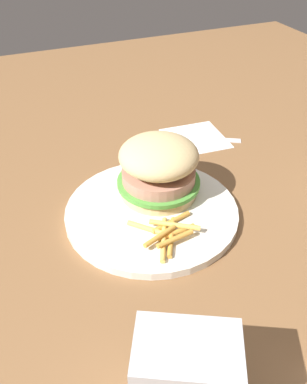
% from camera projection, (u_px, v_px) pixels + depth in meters
% --- Properties ---
extents(ground_plane, '(1.60, 1.60, 0.00)m').
position_uv_depth(ground_plane, '(152.00, 215.00, 0.61)').
color(ground_plane, brown).
extents(plate, '(0.25, 0.25, 0.01)m').
position_uv_depth(plate, '(154.00, 211.00, 0.61)').
color(plate, silver).
rests_on(plate, ground_plane).
extents(sandwich, '(0.13, 0.13, 0.09)m').
position_uv_depth(sandwich, '(159.00, 167.00, 0.61)').
color(sandwich, tan).
rests_on(sandwich, plate).
extents(fries_pile, '(0.09, 0.09, 0.01)m').
position_uv_depth(fries_pile, '(167.00, 232.00, 0.56)').
color(fries_pile, gold).
rests_on(fries_pile, plate).
extents(napkin, '(0.12, 0.12, 0.00)m').
position_uv_depth(napkin, '(195.00, 138.00, 0.79)').
color(napkin, white).
rests_on(napkin, ground_plane).
extents(fork, '(0.16, 0.10, 0.00)m').
position_uv_depth(fork, '(194.00, 137.00, 0.79)').
color(fork, silver).
rests_on(fork, napkin).
extents(napkin_dispenser, '(0.11, 0.09, 0.10)m').
position_uv_depth(napkin_dispenser, '(185.00, 378.00, 0.36)').
color(napkin_dispenser, '#B7BABF').
rests_on(napkin_dispenser, ground_plane).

